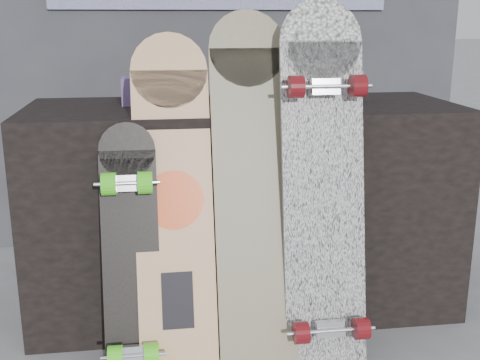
{
  "coord_description": "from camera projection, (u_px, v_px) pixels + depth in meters",
  "views": [
    {
      "loc": [
        -0.33,
        -1.71,
        1.11
      ],
      "look_at": [
        -0.06,
        0.2,
        0.59
      ],
      "focal_mm": 45.0,
      "sensor_mm": 36.0,
      "label": 1
    }
  ],
  "objects": [
    {
      "name": "merch_box_small",
      "position": [
        339.0,
        86.0,
        2.3
      ],
      "size": [
        0.14,
        0.14,
        0.12
      ],
      "primitive_type": "cube",
      "color": "#40366F",
      "rests_on": "vendor_table"
    },
    {
      "name": "merch_box_purple",
      "position": [
        146.0,
        91.0,
        2.24
      ],
      "size": [
        0.18,
        0.12,
        0.1
      ],
      "primitive_type": "cube",
      "color": "#40366F",
      "rests_on": "vendor_table"
    },
    {
      "name": "skateboard_dark",
      "position": [
        130.0,
        253.0,
        1.87
      ],
      "size": [
        0.18,
        0.28,
        0.8
      ],
      "rotation": [
        -0.25,
        0.0,
        0.0
      ],
      "color": "black",
      "rests_on": "ground"
    },
    {
      "name": "longboard_geisha",
      "position": [
        174.0,
        195.0,
        1.92
      ],
      "size": [
        0.25,
        0.35,
        1.07
      ],
      "rotation": [
        -0.3,
        0.0,
        0.0
      ],
      "color": "#C7B086",
      "rests_on": "ground"
    },
    {
      "name": "longboard_celtic",
      "position": [
        253.0,
        180.0,
        1.94
      ],
      "size": [
        0.25,
        0.36,
        1.14
      ],
      "rotation": [
        -0.29,
        0.0,
        0.0
      ],
      "color": "#C6BA87",
      "rests_on": "ground"
    },
    {
      "name": "booth",
      "position": [
        219.0,
        20.0,
        2.97
      ],
      "size": [
        2.4,
        0.22,
        2.2
      ],
      "color": "#36363B",
      "rests_on": "ground"
    },
    {
      "name": "merch_box_flat",
      "position": [
        271.0,
        93.0,
        2.33
      ],
      "size": [
        0.22,
        0.1,
        0.06
      ],
      "primitive_type": "cube",
      "color": "#D1B78C",
      "rests_on": "vendor_table"
    },
    {
      "name": "longboard_cascadia",
      "position": [
        324.0,
        181.0,
        1.92
      ],
      "size": [
        0.27,
        0.31,
        1.18
      ],
      "rotation": [
        -0.2,
        0.0,
        0.0
      ],
      "color": "white",
      "rests_on": "ground"
    },
    {
      "name": "vendor_table",
      "position": [
        244.0,
        207.0,
        2.34
      ],
      "size": [
        1.6,
        0.6,
        0.8
      ],
      "primitive_type": "cube",
      "color": "black",
      "rests_on": "ground"
    }
  ]
}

